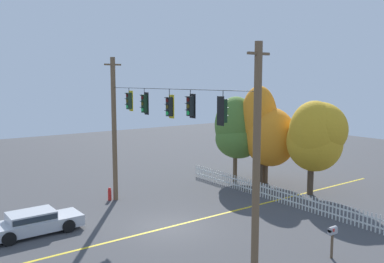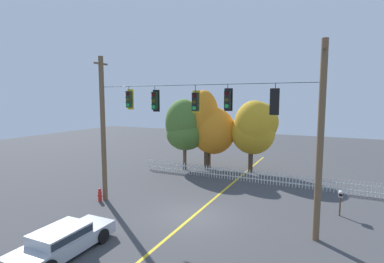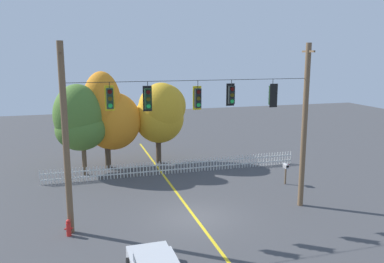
# 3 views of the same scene
# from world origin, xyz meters

# --- Properties ---
(ground) EXTENTS (80.00, 80.00, 0.00)m
(ground) POSITION_xyz_m (0.00, 0.00, 0.00)
(ground) COLOR #424244
(lane_centerline_stripe) EXTENTS (0.16, 36.00, 0.01)m
(lane_centerline_stripe) POSITION_xyz_m (0.00, 0.00, 0.00)
(lane_centerline_stripe) COLOR gold
(lane_centerline_stripe) RESTS_ON ground
(signal_support_span) EXTENTS (12.63, 1.10, 8.93)m
(signal_support_span) POSITION_xyz_m (0.00, 0.00, 4.53)
(signal_support_span) COLOR brown
(signal_support_span) RESTS_ON ground
(traffic_signal_southbound_primary) EXTENTS (0.43, 0.38, 1.34)m
(traffic_signal_southbound_primary) POSITION_xyz_m (-4.12, 0.01, 6.34)
(traffic_signal_southbound_primary) COLOR black
(traffic_signal_eastbound_side) EXTENTS (0.43, 0.38, 1.43)m
(traffic_signal_eastbound_side) POSITION_xyz_m (-2.35, 0.01, 6.27)
(traffic_signal_eastbound_side) COLOR black
(traffic_signal_westbound_side) EXTENTS (0.43, 0.38, 1.45)m
(traffic_signal_westbound_side) POSITION_xyz_m (0.13, 0.01, 6.22)
(traffic_signal_westbound_side) COLOR black
(traffic_signal_northbound_primary) EXTENTS (0.43, 0.38, 1.32)m
(traffic_signal_northbound_primary) POSITION_xyz_m (1.89, 0.01, 6.34)
(traffic_signal_northbound_primary) COLOR black
(traffic_signal_northbound_secondary) EXTENTS (0.43, 0.38, 1.45)m
(traffic_signal_northbound_secondary) POSITION_xyz_m (4.18, -0.01, 6.25)
(traffic_signal_northbound_secondary) COLOR black
(white_picket_fence) EXTENTS (18.25, 0.06, 0.97)m
(white_picket_fence) POSITION_xyz_m (0.98, 7.86, 0.49)
(white_picket_fence) COLOR silver
(white_picket_fence) RESTS_ON ground
(autumn_maple_near_fence) EXTENTS (3.55, 3.40, 6.35)m
(autumn_maple_near_fence) POSITION_xyz_m (-5.47, 9.68, 3.74)
(autumn_maple_near_fence) COLOR brown
(autumn_maple_near_fence) RESTS_ON ground
(autumn_maple_mid) EXTENTS (4.34, 3.35, 5.63)m
(autumn_maple_mid) POSITION_xyz_m (-3.40, 10.66, 3.62)
(autumn_maple_mid) COLOR #473828
(autumn_maple_mid) RESTS_ON ground
(autumn_oak_far_east) EXTENTS (3.31, 3.63, 7.16)m
(autumn_oak_far_east) POSITION_xyz_m (-3.60, 10.83, 3.93)
(autumn_oak_far_east) COLOR brown
(autumn_oak_far_east) RESTS_ON ground
(autumn_maple_far_west) EXTENTS (4.01, 3.46, 6.24)m
(autumn_maple_far_west) POSITION_xyz_m (0.59, 11.05, 3.98)
(autumn_maple_far_west) COLOR #473828
(autumn_maple_far_west) RESTS_ON ground
(parked_car) EXTENTS (1.88, 4.51, 1.15)m
(parked_car) POSITION_xyz_m (-3.15, -5.85, 0.60)
(parked_car) COLOR #B7BABF
(parked_car) RESTS_ON ground
(fire_hydrant) EXTENTS (0.38, 0.22, 0.81)m
(fire_hydrant) POSITION_xyz_m (-6.27, -0.37, 0.40)
(fire_hydrant) COLOR red
(fire_hydrant) RESTS_ON ground
(roadside_mailbox) EXTENTS (0.25, 0.44, 1.39)m
(roadside_mailbox) POSITION_xyz_m (7.21, 3.54, 1.13)
(roadside_mailbox) COLOR brown
(roadside_mailbox) RESTS_ON ground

